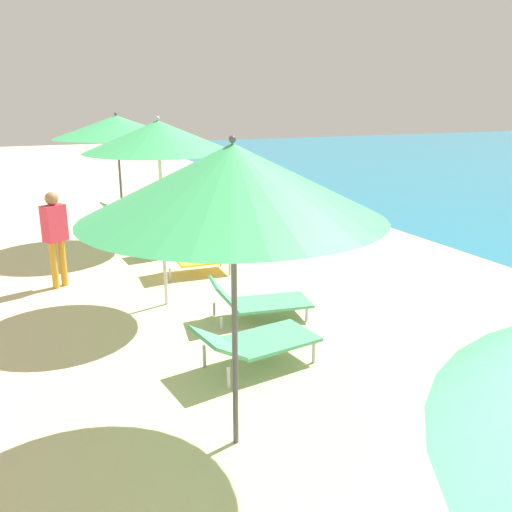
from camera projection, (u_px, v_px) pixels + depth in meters
The scene contains 9 objects.
umbrella_second at pixel (233, 182), 4.24m from camera, with size 2.48×2.48×2.75m.
lounger_second_shoreside at pixel (255, 341), 6.22m from camera, with size 1.52×0.87×0.55m.
umbrella_third at pixel (158, 137), 7.52m from camera, with size 2.13×2.13×2.79m.
lounger_third_shoreside at pixel (194, 258), 9.58m from camera, with size 1.29×0.72×0.62m.
lounger_third_inland at pixel (257, 300), 7.60m from camera, with size 1.49×0.84×0.62m.
umbrella_farthest at pixel (117, 127), 11.05m from camera, with size 2.59×2.59×2.76m.
lounger_farthest_shoreside at pixel (133, 214), 12.97m from camera, with size 1.56×0.92×0.68m.
lounger_farthest_inland at pixel (176, 240), 10.85m from camera, with size 1.48×0.65×0.56m.
person_walking_near at pixel (55, 230), 8.72m from camera, with size 0.42×0.37×1.60m.
Camera 1 is at (-1.51, -0.03, 3.01)m, focal length 37.68 mm.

